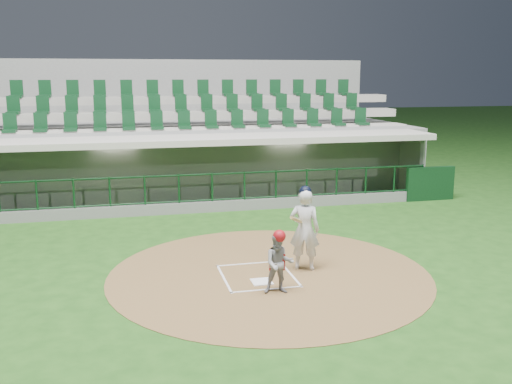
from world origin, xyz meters
TOP-DOWN VIEW (x-y plane):
  - ground at (0.00, 0.00)m, footprint 120.00×120.00m
  - dirt_circle at (0.30, -0.20)m, footprint 7.20×7.20m
  - home_plate at (0.00, -0.70)m, footprint 0.43×0.43m
  - batter_box_chalk at (0.00, -0.30)m, footprint 1.55×1.80m
  - dugout_structure at (0.04, 7.82)m, footprint 16.40×3.70m
  - seating_deck at (0.00, 10.91)m, footprint 17.00×6.72m
  - batter at (1.14, -0.11)m, footprint 0.94×0.99m
  - catcher at (0.20, -1.36)m, footprint 0.68×0.57m

SIDE VIEW (x-z plane):
  - ground at x=0.00m, z-range 0.00..0.00m
  - dirt_circle at x=0.30m, z-range 0.00..0.01m
  - batter_box_chalk at x=0.00m, z-range 0.01..0.02m
  - home_plate at x=0.00m, z-range 0.01..0.03m
  - catcher at x=0.20m, z-range 0.00..1.33m
  - dugout_structure at x=0.04m, z-range -0.55..2.45m
  - batter at x=1.14m, z-range 0.01..1.96m
  - seating_deck at x=0.00m, z-range -1.15..4.00m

